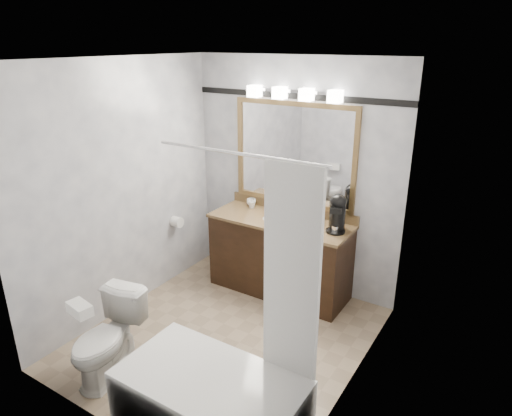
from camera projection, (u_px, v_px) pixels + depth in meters
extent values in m
cube|color=gray|center=(226.00, 338.00, 4.30)|extent=(2.40, 2.60, 0.01)
cube|color=white|center=(219.00, 58.00, 3.43)|extent=(2.40, 2.60, 0.01)
cube|color=silver|center=(294.00, 177.00, 4.90)|extent=(2.40, 0.01, 2.50)
cube|color=silver|center=(99.00, 278.00, 2.83)|extent=(2.40, 0.01, 2.50)
cube|color=silver|center=(123.00, 190.00, 4.46)|extent=(0.01, 2.60, 2.50)
cube|color=silver|center=(359.00, 246.00, 3.26)|extent=(0.01, 2.60, 2.50)
cube|color=black|center=(280.00, 257.00, 4.96)|extent=(1.50, 0.55, 0.82)
cube|color=#9C7949|center=(280.00, 221.00, 4.81)|extent=(1.53, 0.58, 0.03)
cube|color=#9C7949|center=(292.00, 208.00, 5.01)|extent=(1.53, 0.03, 0.10)
ellipsoid|color=white|center=(280.00, 222.00, 4.82)|extent=(0.44, 0.34, 0.14)
cube|color=olive|center=(295.00, 104.00, 4.61)|extent=(1.40, 0.04, 0.05)
cube|color=olive|center=(292.00, 201.00, 4.98)|extent=(1.40, 0.04, 0.05)
cube|color=olive|center=(241.00, 147.00, 5.13)|extent=(0.05, 0.04, 1.00)
cube|color=olive|center=(355.00, 163.00, 4.46)|extent=(0.05, 0.04, 1.00)
cube|color=white|center=(294.00, 154.00, 4.80)|extent=(1.30, 0.01, 1.00)
cube|color=silver|center=(295.00, 91.00, 4.56)|extent=(0.90, 0.05, 0.03)
cube|color=white|center=(255.00, 91.00, 4.75)|extent=(0.12, 0.12, 0.12)
cube|color=white|center=(280.00, 93.00, 4.60)|extent=(0.12, 0.12, 0.12)
cube|color=white|center=(306.00, 95.00, 4.45)|extent=(0.12, 0.12, 0.12)
cube|color=white|center=(335.00, 97.00, 4.30)|extent=(0.12, 0.12, 0.12)
cube|color=black|center=(296.00, 96.00, 4.59)|extent=(2.40, 0.01, 0.06)
cube|color=white|center=(211.00, 403.00, 3.22)|extent=(1.30, 0.72, 0.45)
cylinder|color=silver|center=(238.00, 153.00, 2.93)|extent=(1.30, 0.02, 0.02)
cube|color=white|center=(292.00, 278.00, 2.98)|extent=(0.40, 0.04, 1.55)
cylinder|color=white|center=(177.00, 222.00, 5.15)|extent=(0.11, 0.12, 0.12)
imported|color=white|center=(107.00, 339.00, 3.71)|extent=(0.51, 0.75, 0.70)
cube|color=white|center=(80.00, 309.00, 3.41)|extent=(0.23, 0.15, 0.09)
cylinder|color=black|center=(335.00, 231.00, 4.50)|extent=(0.19, 0.19, 0.02)
cylinder|color=black|center=(337.00, 216.00, 4.51)|extent=(0.16, 0.16, 0.28)
sphere|color=black|center=(338.00, 202.00, 4.46)|extent=(0.17, 0.17, 0.17)
cube|color=black|center=(336.00, 210.00, 4.40)|extent=(0.13, 0.13, 0.05)
cylinder|color=silver|center=(335.00, 229.00, 4.47)|extent=(0.06, 0.06, 0.06)
imported|color=white|center=(251.00, 202.00, 5.21)|extent=(0.13, 0.13, 0.08)
imported|color=white|center=(252.00, 205.00, 5.13)|extent=(0.09, 0.09, 0.08)
imported|color=white|center=(285.00, 209.00, 4.98)|extent=(0.05, 0.05, 0.10)
cube|color=#ECE6C2|center=(299.00, 218.00, 4.82)|extent=(0.10, 0.08, 0.03)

